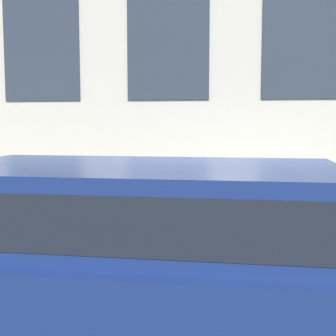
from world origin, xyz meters
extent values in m
plane|color=#2D2D30|center=(0.00, 0.00, 0.00)|extent=(80.00, 80.00, 0.00)
cube|color=#9E9B93|center=(1.37, 0.00, 0.07)|extent=(2.74, 60.00, 0.14)
cube|color=#2D3847|center=(2.72, -1.10, 3.46)|extent=(0.03, 1.36, 2.08)
cube|color=#2D3847|center=(2.72, 1.10, 3.46)|extent=(0.03, 1.36, 2.08)
cube|color=#2D3847|center=(2.72, 3.30, 3.46)|extent=(0.03, 1.36, 2.08)
cylinder|color=gray|center=(0.50, 0.34, 0.16)|extent=(0.35, 0.35, 0.04)
cylinder|color=gray|center=(0.50, 0.34, 0.46)|extent=(0.26, 0.26, 0.63)
sphere|color=slate|center=(0.50, 0.34, 0.77)|extent=(0.27, 0.27, 0.27)
cylinder|color=black|center=(0.50, 0.34, 0.86)|extent=(0.09, 0.09, 0.11)
cylinder|color=gray|center=(0.50, 0.16, 0.53)|extent=(0.09, 0.10, 0.09)
cylinder|color=gray|center=(0.50, 0.52, 0.53)|extent=(0.09, 0.10, 0.09)
cylinder|color=#232328|center=(1.00, 1.23, 0.40)|extent=(0.08, 0.08, 0.52)
cylinder|color=#232328|center=(1.11, 1.23, 0.40)|extent=(0.08, 0.08, 0.52)
cube|color=white|center=(1.06, 1.23, 0.86)|extent=(0.14, 0.10, 0.39)
cylinder|color=white|center=(0.96, 1.23, 0.87)|extent=(0.06, 0.06, 0.37)
cylinder|color=white|center=(1.16, 1.23, 0.87)|extent=(0.06, 0.06, 0.37)
sphere|color=beige|center=(1.06, 1.23, 1.15)|extent=(0.17, 0.17, 0.17)
cylinder|color=black|center=(-0.63, 2.27, 0.40)|extent=(0.24, 0.80, 0.80)
cylinder|color=black|center=(-0.63, -0.77, 0.40)|extent=(0.24, 0.80, 0.80)
cube|color=navy|center=(-1.50, 0.75, 0.77)|extent=(1.98, 4.90, 0.75)
cube|color=navy|center=(-1.50, 0.63, 1.44)|extent=(1.74, 3.04, 0.58)
cube|color=#1E232D|center=(-1.50, 0.63, 1.44)|extent=(1.75, 2.79, 0.37)
camera|label=1|loc=(-4.99, -0.15, 2.06)|focal=50.00mm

